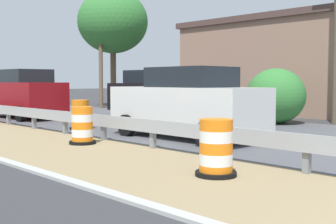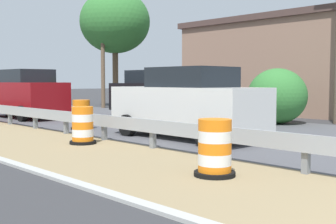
# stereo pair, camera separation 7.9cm
# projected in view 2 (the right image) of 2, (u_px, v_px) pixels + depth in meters

# --- Properties ---
(traffic_barrel_nearest) EXTENTS (0.72, 0.72, 0.98)m
(traffic_barrel_nearest) POSITION_uv_depth(u_px,v_px,m) (215.00, 151.00, 7.53)
(traffic_barrel_nearest) COLOR orange
(traffic_barrel_nearest) RESTS_ON ground
(traffic_barrel_close) EXTENTS (0.69, 0.69, 0.97)m
(traffic_barrel_close) POSITION_uv_depth(u_px,v_px,m) (83.00, 127.00, 11.39)
(traffic_barrel_close) COLOR orange
(traffic_barrel_close) RESTS_ON ground
(traffic_barrel_mid) EXTENTS (0.71, 0.71, 1.00)m
(traffic_barrel_mid) POSITION_uv_depth(u_px,v_px,m) (81.00, 116.00, 14.79)
(traffic_barrel_mid) COLOR orange
(traffic_barrel_mid) RESTS_ON ground
(car_lead_near_lane) EXTENTS (2.02, 4.58, 2.13)m
(car_lead_near_lane) POSITION_uv_depth(u_px,v_px,m) (26.00, 94.00, 19.31)
(car_lead_near_lane) COLOR maroon
(car_lead_near_lane) RESTS_ON ground
(car_lead_far_lane) EXTENTS (2.07, 4.72, 2.02)m
(car_lead_far_lane) POSITION_uv_depth(u_px,v_px,m) (188.00, 103.00, 12.50)
(car_lead_far_lane) COLOR silver
(car_lead_far_lane) RESTS_ON ground
(car_distant_a) EXTENTS (2.05, 4.02, 2.16)m
(car_distant_a) POSITION_uv_depth(u_px,v_px,m) (10.00, 90.00, 28.44)
(car_distant_a) COLOR maroon
(car_distant_a) RESTS_ON ground
(car_distant_c) EXTENTS (2.18, 4.78, 2.10)m
(car_distant_c) POSITION_uv_depth(u_px,v_px,m) (157.00, 95.00, 18.90)
(car_distant_c) COLOR black
(car_distant_c) RESTS_ON ground
(roadside_shop_near) EXTENTS (7.46, 10.69, 4.81)m
(roadside_shop_near) POSITION_uv_depth(u_px,v_px,m) (299.00, 66.00, 23.18)
(roadside_shop_near) COLOR #93705B
(roadside_shop_near) RESTS_ON ground
(utility_pole_mid) EXTENTS (0.24, 1.80, 7.39)m
(utility_pole_mid) POSITION_uv_depth(u_px,v_px,m) (103.00, 44.00, 26.44)
(utility_pole_mid) COLOR brown
(utility_pole_mid) RESTS_ON ground
(bush_roadside) EXTENTS (2.25, 2.25, 2.12)m
(bush_roadside) POSITION_uv_depth(u_px,v_px,m) (277.00, 96.00, 16.74)
(bush_roadside) COLOR #337533
(bush_roadside) RESTS_ON ground
(tree_roadside) EXTENTS (4.40, 4.40, 7.33)m
(tree_roadside) POSITION_uv_depth(u_px,v_px,m) (115.00, 22.00, 27.56)
(tree_roadside) COLOR brown
(tree_roadside) RESTS_ON ground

